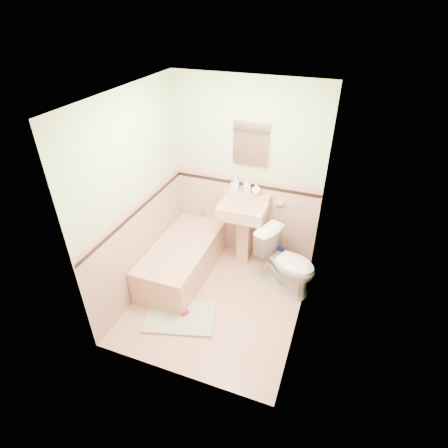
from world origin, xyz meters
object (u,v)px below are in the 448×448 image
(soap_bottle_mid, at_px, (247,186))
(shoe, at_px, (182,310))
(sink, at_px, (243,234))
(toilet, at_px, (287,262))
(soap_bottle_left, at_px, (236,183))
(bathtub, at_px, (182,260))
(medicine_cabinet, at_px, (251,143))
(soap_bottle_right, at_px, (256,189))
(bucket, at_px, (274,256))

(soap_bottle_mid, relative_size, shoe, 1.22)
(sink, height_order, toilet, sink)
(soap_bottle_left, xyz_separation_m, shoe, (-0.20, -1.39, -1.07))
(toilet, bearing_deg, bathtub, 121.57)
(medicine_cabinet, relative_size, soap_bottle_left, 2.47)
(bathtub, distance_m, shoe, 0.77)
(soap_bottle_right, bearing_deg, medicine_cabinet, 164.95)
(toilet, bearing_deg, shoe, 152.92)
(soap_bottle_mid, bearing_deg, bathtub, -132.94)
(sink, bearing_deg, bathtub, -142.07)
(soap_bottle_right, distance_m, shoe, 1.80)
(bathtub, distance_m, soap_bottle_right, 1.38)
(bathtub, relative_size, soap_bottle_left, 6.61)
(soap_bottle_mid, bearing_deg, soap_bottle_right, 0.00)
(soap_bottle_mid, xyz_separation_m, shoe, (-0.35, -1.39, -1.06))
(soap_bottle_right, xyz_separation_m, bucket, (0.33, -0.06, -0.98))
(soap_bottle_left, bearing_deg, bathtub, -125.73)
(soap_bottle_left, bearing_deg, soap_bottle_mid, 0.00)
(soap_bottle_left, distance_m, soap_bottle_mid, 0.15)
(sink, relative_size, soap_bottle_right, 5.82)
(toilet, bearing_deg, medicine_cabinet, 75.24)
(soap_bottle_left, relative_size, toilet, 0.28)
(soap_bottle_left, distance_m, bucket, 1.18)
(soap_bottle_right, distance_m, bucket, 1.04)
(soap_bottle_left, bearing_deg, soap_bottle_right, 0.00)
(soap_bottle_right, bearing_deg, toilet, -40.07)
(bathtub, bearing_deg, medicine_cabinet, 47.42)
(bathtub, distance_m, soap_bottle_mid, 1.32)
(sink, bearing_deg, shoe, -106.96)
(soap_bottle_left, xyz_separation_m, bucket, (0.61, -0.06, -1.01))
(medicine_cabinet, bearing_deg, soap_bottle_right, -15.05)
(bucket, xyz_separation_m, shoe, (-0.81, -1.33, -0.06))
(medicine_cabinet, distance_m, bucket, 1.64)
(toilet, bearing_deg, sink, 88.26)
(medicine_cabinet, bearing_deg, bucket, -11.95)
(shoe, bearing_deg, soap_bottle_mid, 97.53)
(sink, distance_m, soap_bottle_right, 0.66)
(sink, relative_size, soap_bottle_mid, 4.79)
(medicine_cabinet, bearing_deg, soap_bottle_mid, -122.69)
(shoe, bearing_deg, toilet, 62.56)
(sink, relative_size, toilet, 1.20)
(sink, xyz_separation_m, bucket, (0.44, 0.12, -0.36))
(bathtub, xyz_separation_m, soap_bottle_mid, (0.66, 0.71, 0.90))
(bucket, bearing_deg, soap_bottle_mid, 172.14)
(shoe, bearing_deg, soap_bottle_right, 92.59)
(medicine_cabinet, bearing_deg, bathtub, -132.58)
(soap_bottle_left, height_order, bucket, soap_bottle_left)
(sink, relative_size, soap_bottle_left, 4.21)
(sink, bearing_deg, toilet, -23.76)
(toilet, relative_size, bucket, 3.26)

